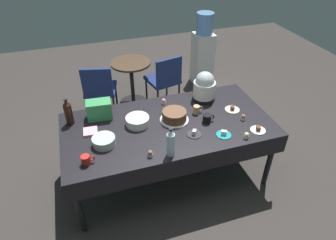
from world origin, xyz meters
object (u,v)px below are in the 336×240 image
at_px(cupcake_mint, 246,136).
at_px(cupcake_cocoa, 243,117).
at_px(slow_cooker, 204,87).
at_px(coffee_mug_red, 86,160).
at_px(soda_bottle_cola, 68,112).
at_px(cupcake_berry, 164,101).
at_px(ceramic_snack_bowl, 138,121).
at_px(frosted_layer_cake, 174,116).
at_px(soda_bottle_water, 171,143).
at_px(dessert_plate_cream, 232,109).
at_px(coffee_mug_tan, 197,110).
at_px(soda_carton, 99,110).
at_px(coffee_mug_black, 207,118).
at_px(maroon_chair_right, 165,78).
at_px(glass_salad_bowl, 104,141).
at_px(dessert_plate_white, 258,130).
at_px(cupcake_lemon, 150,154).
at_px(water_cooler, 203,51).
at_px(dessert_plate_charcoal, 194,134).
at_px(round_cafe_table, 132,75).
at_px(maroon_chair_left, 99,88).
at_px(potluck_table, 168,128).
at_px(dessert_plate_teal, 224,134).

distance_m(cupcake_mint, cupcake_cocoa, 0.31).
height_order(slow_cooker, coffee_mug_red, slow_cooker).
distance_m(cupcake_mint, soda_bottle_cola, 1.82).
bearing_deg(cupcake_berry, ceramic_snack_bowl, -141.72).
xyz_separation_m(frosted_layer_cake, soda_bottle_cola, (-1.06, 0.29, 0.08)).
bearing_deg(soda_bottle_water, dessert_plate_cream, 28.68).
bearing_deg(ceramic_snack_bowl, cupcake_mint, -29.56).
distance_m(coffee_mug_tan, soda_carton, 1.06).
distance_m(dessert_plate_cream, soda_bottle_water, 1.02).
distance_m(coffee_mug_black, maroon_chair_right, 1.58).
bearing_deg(coffee_mug_tan, glass_salad_bowl, -167.98).
relative_size(ceramic_snack_bowl, dessert_plate_white, 1.59).
bearing_deg(coffee_mug_tan, cupcake_mint, -61.52).
bearing_deg(cupcake_lemon, water_cooler, 56.95).
bearing_deg(dessert_plate_charcoal, soda_bottle_water, -146.98).
relative_size(cupcake_cocoa, soda_bottle_cola, 0.23).
bearing_deg(coffee_mug_tan, cupcake_lemon, -142.18).
relative_size(ceramic_snack_bowl, soda_carton, 0.95).
xyz_separation_m(soda_bottle_cola, maroon_chair_right, (1.39, 1.13, -0.40)).
bearing_deg(round_cafe_table, coffee_mug_tan, -75.42).
bearing_deg(frosted_layer_cake, coffee_mug_tan, 10.60).
relative_size(soda_carton, water_cooler, 0.21).
bearing_deg(maroon_chair_right, glass_salad_bowl, -124.81).
bearing_deg(ceramic_snack_bowl, dessert_plate_white, -22.69).
bearing_deg(dessert_plate_cream, dessert_plate_white, -80.22).
xyz_separation_m(soda_bottle_water, maroon_chair_left, (-0.45, 1.92, -0.40)).
bearing_deg(soda_carton, dessert_plate_white, -21.11).
bearing_deg(maroon_chair_right, soda_bottle_cola, -140.97).
relative_size(frosted_layer_cake, dessert_plate_white, 1.99).
distance_m(cupcake_lemon, soda_bottle_cola, 1.01).
bearing_deg(slow_cooker, glass_salad_bowl, -159.26).
xyz_separation_m(potluck_table, soda_carton, (-0.66, 0.34, 0.16)).
height_order(dessert_plate_charcoal, cupcake_lemon, cupcake_lemon).
bearing_deg(cupcake_berry, frosted_layer_cake, -87.99).
bearing_deg(cupcake_lemon, maroon_chair_left, 97.90).
distance_m(cupcake_cocoa, water_cooler, 2.23).
bearing_deg(dessert_plate_charcoal, glass_salad_bowl, 171.97).
distance_m(dessert_plate_charcoal, maroon_chair_left, 1.89).
distance_m(maroon_chair_left, water_cooler, 1.91).
bearing_deg(cupcake_mint, dessert_plate_teal, 149.79).
bearing_deg(glass_salad_bowl, cupcake_cocoa, -1.77).
bearing_deg(cupcake_cocoa, coffee_mug_red, -174.21).
bearing_deg(dessert_plate_white, water_cooler, 79.87).
xyz_separation_m(ceramic_snack_bowl, cupcake_cocoa, (1.09, -0.26, -0.01)).
xyz_separation_m(cupcake_mint, coffee_mug_black, (-0.26, 0.37, 0.01)).
height_order(cupcake_mint, maroon_chair_right, maroon_chair_right).
height_order(cupcake_lemon, soda_bottle_cola, soda_bottle_cola).
distance_m(coffee_mug_red, coffee_mug_tan, 1.31).
distance_m(coffee_mug_black, coffee_mug_red, 1.30).
bearing_deg(cupcake_lemon, potluck_table, 54.19).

